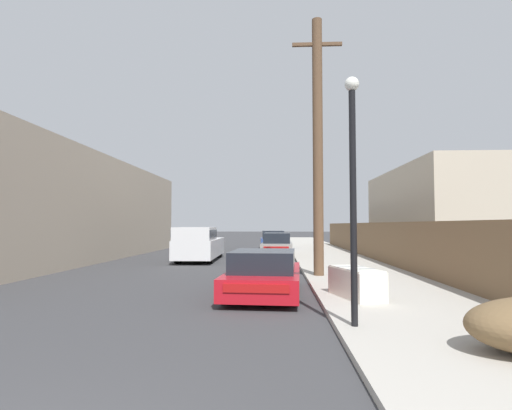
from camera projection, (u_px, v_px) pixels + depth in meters
name	position (u px, v px, depth m)	size (l,w,h in m)	color
sidewalk_curb	(325.00, 254.00, 25.37)	(4.20, 63.00, 0.12)	#ADA89E
discarded_fridge	(356.00, 283.00, 9.80)	(1.17, 1.87, 0.75)	silver
parked_sports_car_red	(264.00, 274.00, 10.78)	(2.14, 4.50, 1.22)	red
car_parked_mid	(277.00, 246.00, 23.25)	(1.83, 4.51, 1.43)	gray
car_parked_far	(273.00, 241.00, 30.80)	(2.06, 4.72, 1.44)	#2D478C
pickup_truck	(199.00, 244.00, 20.99)	(2.05, 5.90, 1.78)	silver
utility_pole	(318.00, 143.00, 14.32)	(1.80, 0.36, 9.27)	brown
street_lamp	(353.00, 179.00, 7.16)	(0.26, 0.26, 4.47)	black
wooden_fence	(378.00, 242.00, 19.80)	(0.08, 34.92, 1.90)	brown
building_left_block	(42.00, 208.00, 20.78)	(7.00, 25.28, 5.52)	tan
building_right_house	(444.00, 213.00, 23.88)	(6.00, 12.60, 5.23)	beige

